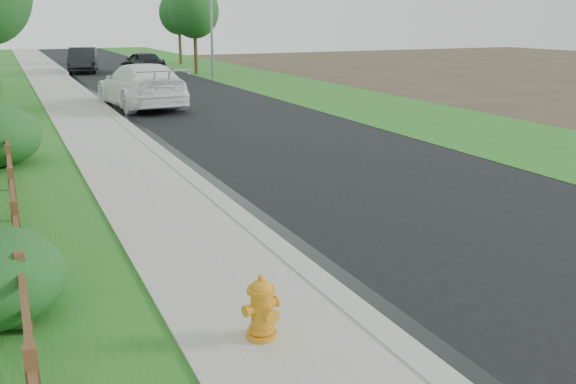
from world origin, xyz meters
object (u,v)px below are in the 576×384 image
ranch_fence (15,209)px  white_suv (141,85)px  fire_hydrant (262,309)px  dark_car_mid (142,62)px

ranch_fence → white_suv: size_ratio=2.56×
fire_hydrant → dark_car_mid: size_ratio=0.17×
ranch_fence → white_suv: white_suv is taller
ranch_fence → dark_car_mid: (9.20, 32.77, 0.19)m
white_suv → dark_car_mid: 17.12m
ranch_fence → dark_car_mid: size_ratio=3.64×
fire_hydrant → dark_car_mid: bearing=80.1°
dark_car_mid → white_suv: bearing=67.4°
ranch_fence → fire_hydrant: ranch_fence is taller
fire_hydrant → white_suv: (3.04, 21.10, 0.51)m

